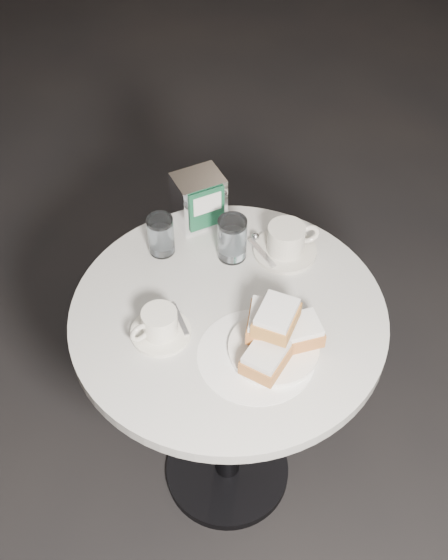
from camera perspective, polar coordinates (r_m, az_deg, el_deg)
ground at (r=2.16m, az=0.26°, el=-15.31°), size 7.00×7.00×0.00m
cafe_table at (r=1.70m, az=0.33°, el=-6.90°), size 0.70×0.70×0.74m
sugar_spill at (r=1.47m, az=2.63°, el=-6.13°), size 0.27×0.27×0.00m
beignet_plate at (r=1.44m, az=4.24°, el=-4.60°), size 0.23×0.23×0.12m
coffee_cup_left at (r=1.48m, az=-5.27°, el=-3.66°), size 0.15×0.15×0.07m
coffee_cup_right at (r=1.65m, az=5.09°, el=3.13°), size 0.18×0.18×0.08m
water_glass_left at (r=1.64m, az=-5.15°, el=3.61°), size 0.08×0.08×0.10m
water_glass_right at (r=1.62m, az=0.67°, el=3.34°), size 0.08×0.08×0.11m
napkin_dispenser at (r=1.70m, az=-2.05°, el=6.60°), size 0.12×0.10×0.13m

